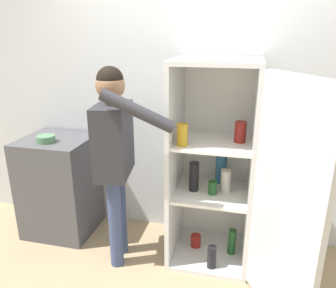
% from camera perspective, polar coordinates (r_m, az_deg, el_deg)
% --- Properties ---
extents(wall_back, '(7.00, 0.06, 2.55)m').
position_cam_1_polar(wall_back, '(2.89, 5.33, 7.63)').
color(wall_back, silver).
rests_on(wall_back, ground_plane).
extents(refrigerator, '(1.01, 1.19, 1.66)m').
position_cam_1_polar(refrigerator, '(2.57, 10.11, -4.71)').
color(refrigerator, silver).
rests_on(refrigerator, ground_plane).
extents(person, '(0.67, 0.55, 1.61)m').
position_cam_1_polar(person, '(2.53, -9.26, -0.11)').
color(person, '#384770').
rests_on(person, ground_plane).
extents(counter, '(0.61, 0.56, 0.93)m').
position_cam_1_polar(counter, '(3.28, -18.31, -6.89)').
color(counter, '#4C4C51').
rests_on(counter, ground_plane).
extents(bowl, '(0.16, 0.16, 0.06)m').
position_cam_1_polar(bowl, '(3.03, -20.51, 0.84)').
color(bowl, '#517F5B').
rests_on(bowl, counter).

